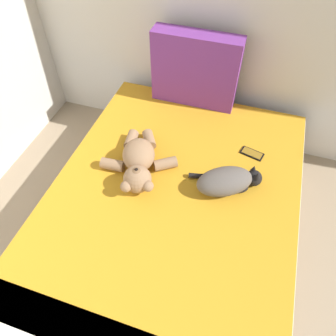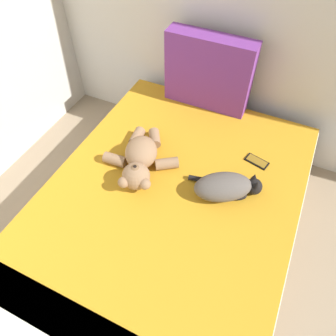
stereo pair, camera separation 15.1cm
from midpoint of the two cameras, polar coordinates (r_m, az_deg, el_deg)
wall_back at (r=2.25m, az=29.41°, el=25.04°), size 4.03×0.06×2.50m
bed at (r=2.05m, az=1.97°, el=-9.49°), size 1.52×2.10×0.46m
patterned_cushion at (r=2.36m, az=9.26°, el=16.75°), size 0.62×0.15×0.54m
cat at (r=1.87m, az=12.78°, el=-3.46°), size 0.44×0.34×0.15m
teddy_bear at (r=1.95m, az=-2.94°, el=1.46°), size 0.47×0.56×0.18m
cell_phone at (r=2.14m, az=17.81°, el=1.07°), size 0.16×0.11×0.01m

